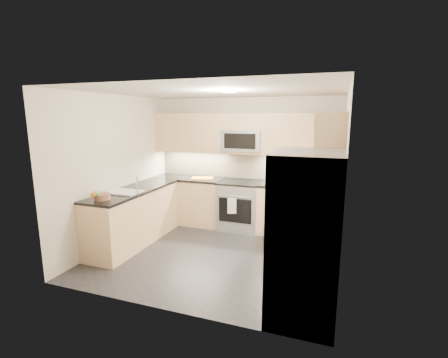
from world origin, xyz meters
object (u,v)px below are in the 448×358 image
gas_range (240,206)px  cutting_board (202,178)px  utensil_bowl (333,184)px  refrigerator (305,236)px  fruit_basket (102,197)px  microwave (243,140)px

gas_range → cutting_board: (-0.79, 0.01, 0.49)m
utensil_bowl → cutting_board: size_ratio=0.65×
gas_range → utensil_bowl: size_ratio=3.36×
refrigerator → cutting_board: bearing=132.6°
refrigerator → utensil_bowl: 2.36m
fruit_basket → refrigerator: bearing=-8.1°
refrigerator → utensil_bowl: bearing=84.6°
gas_range → refrigerator: (1.45, -2.43, 0.45)m
microwave → cutting_board: bearing=-171.8°
gas_range → microwave: microwave is taller
gas_range → fruit_basket: 2.58m
gas_range → fruit_basket: fruit_basket is taller
microwave → utensil_bowl: size_ratio=2.81×
gas_range → utensil_bowl: (1.67, -0.08, 0.56)m
utensil_bowl → microwave: bearing=172.9°
microwave → utensil_bowl: (1.67, -0.21, -0.68)m
utensil_bowl → fruit_basket: utensil_bowl is taller
fruit_basket → cutting_board: bearing=69.8°
gas_range → cutting_board: 0.93m
fruit_basket → utensil_bowl: bearing=31.0°
gas_range → refrigerator: 2.86m
microwave → refrigerator: bearing=-60.4°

